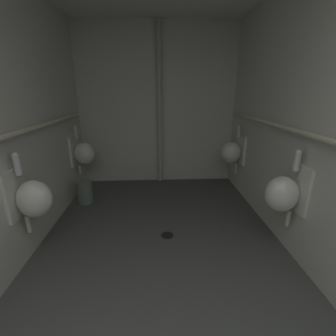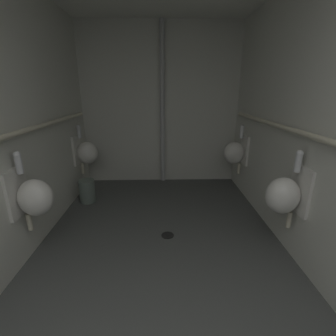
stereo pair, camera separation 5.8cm
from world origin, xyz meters
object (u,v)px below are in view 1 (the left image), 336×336
Objects in this scene: floor_drain at (167,235)px; urinal_left_mid at (32,198)px; urinal_left_far at (83,153)px; urinal_right_mid at (284,193)px; waste_bin at (85,192)px; standpipe_back_wall at (160,107)px; urinal_right_far at (233,152)px.

urinal_left_mid is at bearing -164.63° from floor_drain.
urinal_left_mid reaches higher than floor_drain.
urinal_right_mid is at bearing -34.98° from urinal_left_far.
floor_drain is at bearing -37.95° from waste_bin.
urinal_left_mid is 2.40m from standpipe_back_wall.
urinal_right_mid is at bearing -29.40° from waste_bin.
floor_drain is at bearing -88.56° from standpipe_back_wall.
urinal_left_far is 2.77m from urinal_right_mid.
standpipe_back_wall is 1.75m from waste_bin.
urinal_right_far is 0.30× the size of standpipe_back_wall.
floor_drain is (-1.06, -1.18, -0.65)m from urinal_right_far.
standpipe_back_wall is at bearing 20.04° from urinal_left_far.
urinal_right_far is at bearing 7.64° from waste_bin.
urinal_right_mid is 2.30× the size of waste_bin.
urinal_right_far is 2.30× the size of waste_bin.
urinal_left_far is at bearing 145.02° from urinal_right_mid.
waste_bin is at bearing -144.71° from standpipe_back_wall.
urinal_right_mid is (2.27, -0.02, 0.00)m from urinal_left_mid.
urinal_right_far is at bearing 90.00° from urinal_right_mid.
urinal_right_mid is 1.29m from floor_drain.
standpipe_back_wall reaches higher than waste_bin.
urinal_left_mid reaches higher than waste_bin.
urinal_left_mid is at bearing -146.28° from urinal_right_far.
urinal_left_mid is 1.57m from urinal_left_far.
urinal_left_far reaches higher than waste_bin.
standpipe_back_wall is (-1.10, 2.02, 0.63)m from urinal_right_mid.
waste_bin is at bearing 150.60° from urinal_right_mid.
waste_bin is at bearing -172.36° from urinal_right_far.
urinal_right_mid is at bearing -18.33° from floor_drain.
urinal_right_far is at bearing 48.11° from floor_drain.
urinal_right_mid reaches higher than floor_drain.
urinal_left_far is at bearing 134.35° from floor_drain.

